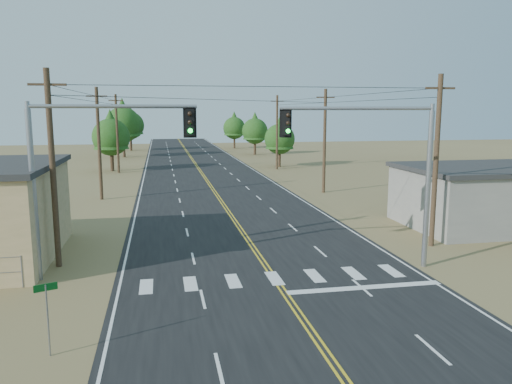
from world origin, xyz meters
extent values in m
plane|color=olive|center=(0.00, 0.00, 0.00)|extent=(220.00, 220.00, 0.00)
cube|color=black|center=(0.00, 30.00, 0.01)|extent=(15.00, 200.00, 0.02)
cylinder|color=gray|center=(-11.50, 9.00, 0.75)|extent=(0.06, 0.06, 1.50)
cylinder|color=#4C3826|center=(-10.50, 12.00, 5.00)|extent=(0.30, 0.30, 10.00)
cube|color=#4C3826|center=(-10.50, 12.00, 9.20)|extent=(1.80, 0.12, 0.12)
cylinder|color=#4C3826|center=(-10.50, 32.00, 5.00)|extent=(0.30, 0.30, 10.00)
cube|color=#4C3826|center=(-10.50, 32.00, 9.20)|extent=(1.80, 0.12, 0.12)
cylinder|color=#4C3826|center=(-10.50, 52.00, 5.00)|extent=(0.30, 0.30, 10.00)
cube|color=#4C3826|center=(-10.50, 52.00, 9.20)|extent=(1.80, 0.12, 0.12)
cylinder|color=#4C3826|center=(10.50, 12.00, 5.00)|extent=(0.30, 0.30, 10.00)
cube|color=#4C3826|center=(10.50, 12.00, 9.20)|extent=(1.80, 0.12, 0.12)
cylinder|color=#4C3826|center=(10.50, 32.00, 5.00)|extent=(0.30, 0.30, 10.00)
cube|color=#4C3826|center=(10.50, 32.00, 9.20)|extent=(1.80, 0.12, 0.12)
cylinder|color=#4C3826|center=(10.50, 52.00, 5.00)|extent=(0.30, 0.30, 10.00)
cube|color=#4C3826|center=(10.50, 52.00, 9.20)|extent=(1.80, 0.12, 0.12)
cylinder|color=gray|center=(-11.00, 10.00, 4.01)|extent=(0.28, 0.28, 8.03)
cylinder|color=gray|center=(-11.00, 10.00, 8.03)|extent=(0.21, 0.21, 0.69)
cylinder|color=gray|center=(-7.20, 10.01, 8.14)|extent=(7.60, 0.20, 0.18)
cube|color=black|center=(-3.74, 10.02, 7.40)|extent=(0.40, 0.35, 1.26)
sphere|color=black|center=(-3.75, 9.81, 7.80)|extent=(0.23, 0.23, 0.23)
sphere|color=black|center=(-3.75, 9.81, 7.40)|extent=(0.23, 0.23, 0.23)
sphere|color=#0CE533|center=(-3.75, 9.81, 6.99)|extent=(0.23, 0.23, 0.23)
cylinder|color=gray|center=(8.00, 8.42, 3.97)|extent=(0.27, 0.27, 7.94)
cylinder|color=gray|center=(8.00, 8.42, 7.94)|extent=(0.20, 0.20, 0.68)
cylinder|color=gray|center=(4.42, 9.56, 8.06)|extent=(7.22, 2.45, 0.18)
cube|color=black|center=(1.16, 10.60, 7.32)|extent=(0.48, 0.44, 1.25)
sphere|color=black|center=(1.23, 10.40, 7.72)|extent=(0.23, 0.23, 0.23)
sphere|color=black|center=(1.23, 10.40, 7.32)|extent=(0.23, 0.23, 0.23)
sphere|color=#0CE533|center=(1.23, 10.40, 6.92)|extent=(0.23, 0.23, 0.23)
cylinder|color=gray|center=(-8.94, 2.00, 1.22)|extent=(0.06, 0.06, 2.44)
cube|color=#0B5018|center=(-8.94, 2.00, 2.35)|extent=(0.69, 0.31, 0.24)
cylinder|color=#3F2D1E|center=(-11.49, 54.17, 1.47)|extent=(0.49, 0.49, 2.94)
cone|color=#234B15|center=(-11.49, 54.17, 5.56)|extent=(4.58, 4.58, 5.23)
sphere|color=#234B15|center=(-11.49, 54.17, 4.49)|extent=(4.90, 4.90, 4.90)
cylinder|color=#3F2D1E|center=(-11.27, 74.53, 1.82)|extent=(0.44, 0.44, 3.64)
cone|color=#234B15|center=(-11.27, 74.53, 6.88)|extent=(5.67, 5.67, 6.48)
sphere|color=#234B15|center=(-11.27, 74.53, 5.57)|extent=(6.07, 6.07, 6.07)
cylinder|color=#3F2D1E|center=(-10.88, 89.13, 1.64)|extent=(0.48, 0.48, 3.28)
cone|color=#234B15|center=(-10.88, 89.13, 6.20)|extent=(5.11, 5.11, 5.84)
sphere|color=#234B15|center=(-10.88, 89.13, 5.02)|extent=(5.47, 5.47, 5.47)
cylinder|color=#3F2D1E|center=(11.58, 54.95, 1.29)|extent=(0.39, 0.39, 2.59)
cone|color=#234B15|center=(11.58, 54.95, 4.89)|extent=(4.02, 4.02, 4.60)
sphere|color=#234B15|center=(11.58, 54.95, 3.95)|extent=(4.31, 4.31, 4.31)
cylinder|color=#3F2D1E|center=(11.84, 75.08, 1.40)|extent=(0.46, 0.46, 2.79)
cone|color=#234B15|center=(11.84, 75.08, 5.28)|extent=(4.34, 4.34, 4.97)
sphere|color=#234B15|center=(11.84, 75.08, 4.27)|extent=(4.65, 4.65, 4.65)
cylinder|color=#3F2D1E|center=(10.44, 91.04, 1.41)|extent=(0.41, 0.41, 2.82)
cone|color=#234B15|center=(10.44, 91.04, 5.32)|extent=(4.38, 4.38, 5.01)
sphere|color=#234B15|center=(10.44, 91.04, 4.30)|extent=(4.69, 4.69, 4.69)
camera|label=1|loc=(-5.20, -14.27, 7.94)|focal=35.00mm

